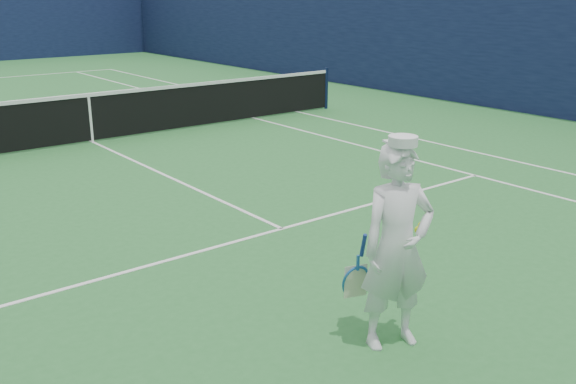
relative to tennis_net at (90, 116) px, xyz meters
name	(u,v)px	position (x,y,z in m)	size (l,w,h in m)	color
ground	(93,142)	(0.00, 0.00, -0.55)	(80.00, 80.00, 0.00)	#2A7032
court_markings	(93,142)	(0.00, 0.00, -0.55)	(11.03, 23.83, 0.01)	white
windscreen_fence	(83,43)	(0.00, 0.00, 1.45)	(20.12, 36.12, 4.00)	#10183B
tennis_net	(90,116)	(0.00, 0.00, 0.00)	(12.88, 0.09, 1.07)	#141E4C
tennis_player	(397,247)	(-0.95, -9.24, 0.36)	(0.76, 0.68, 1.87)	white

